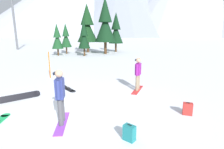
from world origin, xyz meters
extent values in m
plane|color=white|center=(0.00, 0.00, 0.00)|extent=(800.00, 800.00, 0.00)
cube|color=#993FD8|center=(-0.17, -1.39, 0.01)|extent=(0.66, 1.56, 0.02)
cylinder|color=#4C4C51|center=(-0.13, -1.55, 0.45)|extent=(0.15, 0.15, 0.85)
cylinder|color=#4C4C51|center=(-0.21, -1.24, 0.45)|extent=(0.15, 0.15, 0.85)
cube|color=navy|center=(-0.17, -1.39, 1.18)|extent=(0.33, 0.45, 0.63)
cylinder|color=navy|center=(-0.10, -1.64, 1.21)|extent=(0.11, 0.11, 0.58)
cylinder|color=navy|center=(-0.23, -1.14, 1.21)|extent=(0.11, 0.11, 0.58)
sphere|color=tan|center=(-0.17, -1.39, 1.66)|extent=(0.24, 0.24, 0.24)
cube|color=black|center=(-0.30, -1.43, 1.67)|extent=(0.08, 0.17, 0.08)
cube|color=red|center=(2.22, 2.47, 0.01)|extent=(0.61, 1.58, 0.02)
cylinder|color=gray|center=(2.18, 2.32, 0.42)|extent=(0.15, 0.15, 0.79)
cylinder|color=gray|center=(2.25, 2.63, 0.42)|extent=(0.15, 0.15, 0.79)
cube|color=#8C1E8C|center=(2.22, 2.47, 1.11)|extent=(0.32, 0.44, 0.58)
cylinder|color=#8C1E8C|center=(2.16, 2.22, 1.11)|extent=(0.11, 0.11, 0.58)
cylinder|color=#8C1E8C|center=(2.27, 2.73, 1.11)|extent=(0.11, 0.11, 0.58)
sphere|color=tan|center=(2.22, 2.47, 1.56)|extent=(0.24, 0.24, 0.24)
cube|color=black|center=(2.08, 2.50, 1.57)|extent=(0.08, 0.17, 0.08)
cube|color=black|center=(-1.56, 2.20, 0.01)|extent=(1.30, 1.17, 0.02)
cylinder|color=black|center=(-1.00, 1.73, 0.01)|extent=(0.41, 0.41, 0.02)
cylinder|color=black|center=(-2.11, 2.68, 0.01)|extent=(0.41, 0.41, 0.02)
cube|color=black|center=(-1.39, 2.06, 0.06)|extent=(0.24, 0.24, 0.07)
cube|color=black|center=(-1.72, 2.35, 0.06)|extent=(0.24, 0.24, 0.07)
cube|color=black|center=(-2.97, 0.24, 0.14)|extent=(1.24, 1.24, 0.27)
cylinder|color=black|center=(-2.40, 0.82, 0.14)|extent=(0.28, 0.28, 0.27)
cube|color=black|center=(-2.83, 0.45, 0.15)|extent=(0.22, 0.22, 0.16)
cube|color=black|center=(-3.18, 0.10, 0.15)|extent=(0.22, 0.22, 0.16)
cylinder|color=#19B259|center=(-2.39, -1.18, 0.01)|extent=(0.35, 0.35, 0.02)
cube|color=red|center=(4.02, -0.11, 0.22)|extent=(0.35, 0.24, 0.44)
cube|color=maroon|center=(4.04, 0.01, 0.15)|extent=(0.23, 0.09, 0.20)
cylinder|color=black|center=(4.02, -0.11, 0.46)|extent=(0.12, 0.04, 0.02)
cube|color=#1E7A7F|center=(2.04, -1.99, 0.22)|extent=(0.38, 0.33, 0.44)
cube|color=#165B5F|center=(2.10, -1.88, 0.15)|extent=(0.22, 0.17, 0.20)
cylinder|color=black|center=(2.04, -1.99, 0.46)|extent=(0.12, 0.08, 0.02)
cylinder|color=orange|center=(-3.50, 4.18, 0.86)|extent=(0.06, 0.06, 1.72)
cylinder|color=#472D19|center=(-1.52, 22.41, 0.69)|extent=(0.31, 0.31, 1.37)
cone|color=black|center=(-1.52, 22.41, 2.83)|extent=(2.34, 2.34, 2.92)
cone|color=black|center=(-1.52, 22.41, 4.88)|extent=(1.52, 1.52, 2.68)
cylinder|color=#472D19|center=(-4.88, 16.08, 0.51)|extent=(0.23, 0.23, 1.02)
cone|color=black|center=(-4.88, 16.08, 2.10)|extent=(1.55, 1.55, 2.17)
cone|color=black|center=(-4.88, 16.08, 3.62)|extent=(1.01, 1.01, 1.99)
cylinder|color=#472D19|center=(-5.84, 20.94, 0.82)|extent=(0.37, 0.37, 1.63)
cone|color=#143819|center=(-5.84, 20.94, 3.37)|extent=(3.17, 3.17, 3.47)
cone|color=#143819|center=(-5.84, 20.94, 5.80)|extent=(2.06, 2.06, 3.18)
cylinder|color=#472D19|center=(-8.37, 18.44, 0.48)|extent=(0.22, 0.22, 0.97)
cone|color=#194723|center=(-8.37, 18.44, 2.00)|extent=(1.58, 1.58, 2.06)
cone|color=#194723|center=(-8.37, 18.44, 3.44)|extent=(1.03, 1.03, 1.89)
cylinder|color=#472D19|center=(-8.57, 16.04, 0.46)|extent=(0.21, 0.21, 0.93)
cone|color=#194723|center=(-8.57, 16.04, 1.91)|extent=(1.52, 1.52, 1.97)
cone|color=#194723|center=(-8.57, 16.04, 3.29)|extent=(0.99, 0.99, 1.80)
cylinder|color=#472D19|center=(-2.60, 18.93, 0.87)|extent=(0.39, 0.39, 1.73)
cone|color=black|center=(-2.60, 18.93, 3.58)|extent=(2.96, 2.96, 3.69)
cone|color=black|center=(-2.60, 18.93, 6.16)|extent=(1.92, 1.92, 3.38)
cylinder|color=#595B60|center=(-20.29, 23.64, 5.51)|extent=(0.36, 0.36, 11.02)
cone|color=#B2B7C6|center=(-89.47, 238.60, 44.16)|extent=(241.55, 241.55, 88.32)
cone|color=#8C93A3|center=(-22.74, 240.73, 41.87)|extent=(218.88, 218.88, 83.74)
cone|color=#B2B7C6|center=(45.98, 215.88, 41.17)|extent=(162.73, 162.73, 82.34)
camera|label=1|loc=(2.22, -6.26, 2.83)|focal=28.01mm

